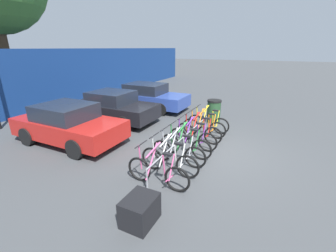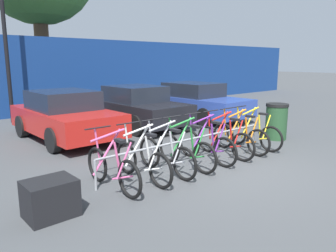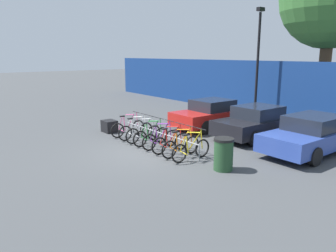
# 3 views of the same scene
# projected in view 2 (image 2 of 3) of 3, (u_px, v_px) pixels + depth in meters

# --- Properties ---
(ground_plane) EXTENTS (120.00, 120.00, 0.00)m
(ground_plane) POSITION_uv_depth(u_px,v_px,m) (227.00, 166.00, 7.02)
(ground_plane) COLOR #424447
(hoarding_wall) EXTENTS (36.00, 0.16, 3.20)m
(hoarding_wall) POSITION_uv_depth(u_px,v_px,m) (48.00, 76.00, 13.70)
(hoarding_wall) COLOR navy
(hoarding_wall) RESTS_ON ground
(bike_rack) EXTENTS (4.77, 0.04, 0.57)m
(bike_rack) POSITION_uv_depth(u_px,v_px,m) (191.00, 141.00, 7.16)
(bike_rack) COLOR gray
(bike_rack) RESTS_ON ground
(bicycle_pink) EXTENTS (0.68, 1.71, 1.05)m
(bicycle_pink) POSITION_uv_depth(u_px,v_px,m) (112.00, 169.00, 5.70)
(bicycle_pink) COLOR black
(bicycle_pink) RESTS_ON ground
(bicycle_white) EXTENTS (0.68, 1.71, 1.05)m
(bicycle_white) POSITION_uv_depth(u_px,v_px,m) (142.00, 161.00, 6.12)
(bicycle_white) COLOR black
(bicycle_white) RESTS_ON ground
(bicycle_silver) EXTENTS (0.68, 1.71, 1.05)m
(bicycle_silver) POSITION_uv_depth(u_px,v_px,m) (166.00, 155.00, 6.50)
(bicycle_silver) COLOR black
(bicycle_silver) RESTS_ON ground
(bicycle_green) EXTENTS (0.68, 1.71, 1.05)m
(bicycle_green) POSITION_uv_depth(u_px,v_px,m) (186.00, 150.00, 6.87)
(bicycle_green) COLOR black
(bicycle_green) RESTS_ON ground
(bicycle_purple) EXTENTS (0.68, 1.71, 1.05)m
(bicycle_purple) POSITION_uv_depth(u_px,v_px,m) (206.00, 145.00, 7.28)
(bicycle_purple) COLOR black
(bicycle_purple) RESTS_ON ground
(bicycle_red) EXTENTS (0.68, 1.71, 1.05)m
(bicycle_red) POSITION_uv_depth(u_px,v_px,m) (224.00, 141.00, 7.69)
(bicycle_red) COLOR black
(bicycle_red) RESTS_ON ground
(bicycle_orange) EXTENTS (0.68, 1.71, 1.05)m
(bicycle_orange) POSITION_uv_depth(u_px,v_px,m) (240.00, 137.00, 8.08)
(bicycle_orange) COLOR black
(bicycle_orange) RESTS_ON ground
(bicycle_yellow) EXTENTS (0.68, 1.71, 1.05)m
(bicycle_yellow) POSITION_uv_depth(u_px,v_px,m) (253.00, 134.00, 8.44)
(bicycle_yellow) COLOR black
(bicycle_yellow) RESTS_ON ground
(car_red) EXTENTS (1.91, 3.97, 1.40)m
(car_red) POSITION_uv_depth(u_px,v_px,m) (65.00, 116.00, 9.34)
(car_red) COLOR red
(car_red) RESTS_ON ground
(car_black) EXTENTS (1.91, 3.92, 1.40)m
(car_black) POSITION_uv_depth(u_px,v_px,m) (137.00, 107.00, 11.14)
(car_black) COLOR black
(car_black) RESTS_ON ground
(car_blue) EXTENTS (1.91, 4.44, 1.40)m
(car_blue) POSITION_uv_depth(u_px,v_px,m) (195.00, 101.00, 12.74)
(car_blue) COLOR #2D479E
(car_blue) RESTS_ON ground
(lamp_post) EXTENTS (0.24, 0.44, 6.02)m
(lamp_post) POSITION_uv_depth(u_px,v_px,m) (4.00, 28.00, 11.43)
(lamp_post) COLOR black
(lamp_post) RESTS_ON ground
(trash_bin) EXTENTS (0.63, 0.63, 1.03)m
(trash_bin) POSITION_uv_depth(u_px,v_px,m) (276.00, 121.00, 9.40)
(trash_bin) COLOR #234728
(trash_bin) RESTS_ON ground
(cargo_crate) EXTENTS (0.70, 0.56, 0.55)m
(cargo_crate) POSITION_uv_depth(u_px,v_px,m) (50.00, 198.00, 4.72)
(cargo_crate) COLOR black
(cargo_crate) RESTS_ON ground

